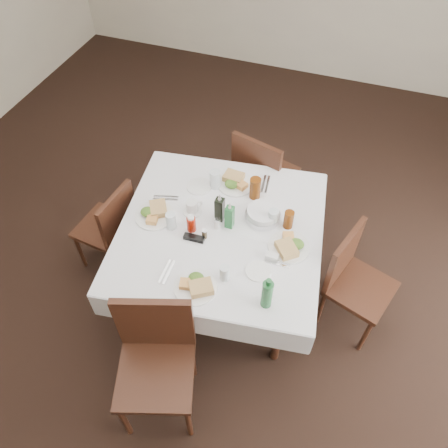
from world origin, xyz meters
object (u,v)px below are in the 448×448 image
at_px(water_e, 273,218).
at_px(coffee_mug, 192,207).
at_px(oil_cruet_green, 230,216).
at_px(green_bottle, 267,294).
at_px(oil_cruet_dark, 220,209).
at_px(ketchup_bottle, 191,223).
at_px(water_s, 225,273).
at_px(chair_west, 111,225).
at_px(chair_east, 352,276).
at_px(dining_table, 221,235).
at_px(chair_north, 261,173).
at_px(bread_basket, 263,215).
at_px(water_w, 171,221).
at_px(chair_south, 156,354).
at_px(water_n, 215,179).

bearing_deg(water_e, coffee_mug, -172.32).
distance_m(oil_cruet_green, coffee_mug, 0.30).
distance_m(water_e, green_bottle, 0.64).
bearing_deg(oil_cruet_dark, ketchup_bottle, -133.31).
xyz_separation_m(water_s, coffee_mug, (-0.40, 0.45, -0.01)).
distance_m(chair_west, water_s, 1.16).
xyz_separation_m(chair_east, coffee_mug, (-1.18, -0.02, 0.31)).
distance_m(dining_table, green_bottle, 0.68).
distance_m(chair_north, water_e, 0.82).
relative_size(oil_cruet_green, ketchup_bottle, 1.70).
distance_m(chair_west, water_e, 1.28).
distance_m(chair_north, bread_basket, 0.76).
xyz_separation_m(coffee_mug, green_bottle, (0.69, -0.55, 0.07)).
bearing_deg(water_w, water_e, 21.53).
bearing_deg(chair_south, chair_east, 43.66).
bearing_deg(bread_basket, coffee_mug, -167.99).
distance_m(oil_cruet_dark, oil_cruet_green, 0.09).
relative_size(chair_west, water_s, 7.23).
relative_size(coffee_mug, green_bottle, 0.53).
distance_m(water_s, oil_cruet_green, 0.43).
bearing_deg(chair_south, water_n, 93.54).
distance_m(water_e, bread_basket, 0.09).
bearing_deg(green_bottle, water_w, 154.57).
xyz_separation_m(dining_table, ketchup_bottle, (-0.18, -0.08, 0.14)).
relative_size(bread_basket, ketchup_bottle, 1.82).
xyz_separation_m(chair_north, water_w, (-0.38, -0.97, 0.29)).
distance_m(chair_east, water_e, 0.70).
bearing_deg(water_s, water_n, 114.17).
bearing_deg(water_s, chair_west, 161.57).
bearing_deg(dining_table, green_bottle, -46.17).
bearing_deg(chair_east, coffee_mug, -179.06).
bearing_deg(chair_east, bread_basket, 173.16).
distance_m(water_s, bread_basket, 0.56).
relative_size(chair_east, water_e, 6.78).
xyz_separation_m(chair_north, water_n, (-0.23, -0.50, 0.30)).
relative_size(chair_south, chair_east, 1.11).
bearing_deg(green_bottle, coffee_mug, 141.67).
relative_size(chair_east, oil_cruet_green, 3.82).
distance_m(chair_east, chair_west, 1.84).
bearing_deg(chair_east, water_s, -148.69).
height_order(water_s, oil_cruet_dark, oil_cruet_dark).
height_order(oil_cruet_dark, coffee_mug, oil_cruet_dark).
height_order(oil_cruet_dark, ketchup_bottle, oil_cruet_dark).
xyz_separation_m(chair_north, bread_basket, (0.19, -0.69, 0.27)).
height_order(chair_south, ketchup_bottle, chair_south).
bearing_deg(chair_west, dining_table, 1.89).
bearing_deg(chair_north, water_n, -114.70).
height_order(water_s, ketchup_bottle, ketchup_bottle).
distance_m(water_w, oil_cruet_dark, 0.34).
bearing_deg(coffee_mug, water_w, -114.78).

